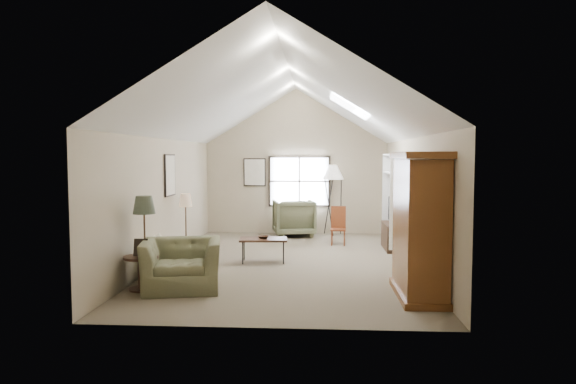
# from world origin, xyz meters

# --- Properties ---
(room_shell) EXTENTS (5.01, 8.01, 4.00)m
(room_shell) POSITION_xyz_m (0.00, 0.00, 3.21)
(room_shell) COLOR #685C4A
(room_shell) RESTS_ON ground
(window) EXTENTS (1.72, 0.08, 1.42)m
(window) POSITION_xyz_m (0.10, 3.96, 1.45)
(window) COLOR black
(window) RESTS_ON room_shell
(skylight) EXTENTS (0.80, 1.20, 0.52)m
(skylight) POSITION_xyz_m (1.30, 0.90, 3.22)
(skylight) COLOR white
(skylight) RESTS_ON room_shell
(wall_art) EXTENTS (1.97, 3.71, 0.88)m
(wall_art) POSITION_xyz_m (-1.88, 1.94, 1.73)
(wall_art) COLOR black
(wall_art) RESTS_ON room_shell
(armoire) EXTENTS (0.60, 1.50, 2.20)m
(armoire) POSITION_xyz_m (2.18, -2.40, 1.10)
(armoire) COLOR brown
(armoire) RESTS_ON ground
(tv_alcove) EXTENTS (0.32, 1.30, 2.10)m
(tv_alcove) POSITION_xyz_m (2.34, 1.60, 1.15)
(tv_alcove) COLOR white
(tv_alcove) RESTS_ON ground
(media_console) EXTENTS (0.34, 1.18, 0.60)m
(media_console) POSITION_xyz_m (2.32, 1.60, 0.30)
(media_console) COLOR #382316
(media_console) RESTS_ON ground
(tv_panel) EXTENTS (0.05, 0.90, 0.55)m
(tv_panel) POSITION_xyz_m (2.32, 1.60, 0.92)
(tv_panel) COLOR black
(tv_panel) RESTS_ON media_console
(sofa) EXTENTS (1.57, 2.36, 0.64)m
(sofa) POSITION_xyz_m (-2.20, -0.69, 0.32)
(sofa) COLOR beige
(sofa) RESTS_ON ground
(armchair_near) EXTENTS (1.42, 1.30, 0.80)m
(armchair_near) POSITION_xyz_m (-1.56, -2.21, 0.40)
(armchair_near) COLOR #6F714F
(armchair_near) RESTS_ON ground
(armchair_far) EXTENTS (1.24, 1.27, 0.98)m
(armchair_far) POSITION_xyz_m (-0.03, 3.44, 0.49)
(armchair_far) COLOR #616244
(armchair_far) RESTS_ON ground
(coffee_table) EXTENTS (0.99, 0.60, 0.49)m
(coffee_table) POSITION_xyz_m (-0.47, -0.02, 0.24)
(coffee_table) COLOR #3B2218
(coffee_table) RESTS_ON ground
(bowl) EXTENTS (0.24, 0.24, 0.06)m
(bowl) POSITION_xyz_m (-0.47, -0.02, 0.51)
(bowl) COLOR #341E15
(bowl) RESTS_ON coffee_table
(side_table) EXTENTS (0.71, 0.71, 0.55)m
(side_table) POSITION_xyz_m (-2.20, -2.29, 0.28)
(side_table) COLOR #3A2217
(side_table) RESTS_ON ground
(side_chair) EXTENTS (0.38, 0.38, 0.93)m
(side_chair) POSITION_xyz_m (1.11, 2.09, 0.47)
(side_chair) COLOR brown
(side_chair) RESTS_ON ground
(tripod_lamp) EXTENTS (0.68, 0.68, 1.95)m
(tripod_lamp) POSITION_xyz_m (1.02, 3.70, 0.97)
(tripod_lamp) COLOR white
(tripod_lamp) RESTS_ON ground
(dark_lamp) EXTENTS (0.47, 0.47, 1.53)m
(dark_lamp) POSITION_xyz_m (-2.20, -2.09, 0.77)
(dark_lamp) COLOR #292F21
(dark_lamp) RESTS_ON ground
(tan_lamp) EXTENTS (0.35, 0.35, 1.38)m
(tan_lamp) POSITION_xyz_m (-2.20, 0.51, 0.69)
(tan_lamp) COLOR tan
(tan_lamp) RESTS_ON ground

